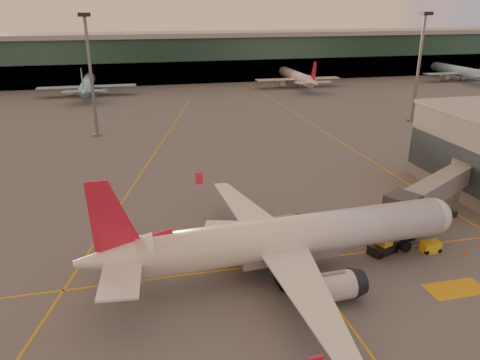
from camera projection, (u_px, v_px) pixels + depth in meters
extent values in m
plane|color=#4C4F54|center=(274.00, 291.00, 47.14)|extent=(600.00, 600.00, 0.00)
cube|color=gold|center=(261.00, 265.00, 51.69)|extent=(80.00, 0.25, 0.01)
cube|color=gold|center=(149.00, 162.00, 85.92)|extent=(31.30, 115.98, 0.01)
cube|color=gold|center=(305.00, 120.00, 117.42)|extent=(0.25, 160.00, 0.01)
cube|color=gold|center=(356.00, 334.00, 40.95)|extent=(0.25, 30.00, 0.01)
cube|color=gold|center=(455.00, 289.00, 47.43)|extent=(6.00, 3.00, 0.01)
cube|color=#19382D|center=(160.00, 59.00, 173.61)|extent=(400.00, 18.00, 16.00)
cube|color=gray|center=(159.00, 35.00, 170.52)|extent=(400.00, 20.00, 1.60)
cube|color=black|center=(163.00, 73.00, 167.28)|extent=(400.00, 1.00, 8.00)
cube|color=#2D3D47|center=(452.00, 164.00, 68.99)|extent=(0.30, 21.60, 6.00)
cylinder|color=slate|center=(91.00, 78.00, 98.47)|extent=(0.70, 0.70, 25.00)
cube|color=black|center=(84.00, 15.00, 94.01)|extent=(2.40, 2.40, 0.80)
cube|color=slate|center=(98.00, 135.00, 102.77)|extent=(1.60, 1.60, 0.50)
cylinder|color=slate|center=(418.00, 70.00, 111.20)|extent=(0.70, 0.70, 25.00)
cube|color=black|center=(426.00, 13.00, 106.74)|extent=(2.40, 2.40, 0.80)
cube|color=slate|center=(412.00, 120.00, 115.51)|extent=(1.60, 1.60, 0.50)
cylinder|color=silver|center=(298.00, 235.00, 49.18)|extent=(33.62, 6.08, 4.29)
sphere|color=silver|center=(433.00, 216.00, 53.64)|extent=(4.21, 4.21, 4.21)
cube|color=black|center=(442.00, 211.00, 53.78)|extent=(2.08, 2.89, 0.75)
cone|color=silver|center=(114.00, 259.00, 44.06)|extent=(7.55, 4.47, 4.08)
cube|color=silver|center=(121.00, 277.00, 40.84)|extent=(4.05, 7.20, 0.21)
cylinder|color=silver|center=(332.00, 287.00, 44.37)|extent=(4.63, 3.03, 2.79)
cylinder|color=black|center=(285.00, 280.00, 47.19)|extent=(2.01, 1.60, 1.93)
cylinder|color=black|center=(285.00, 275.00, 46.98)|extent=(0.39, 0.39, 1.18)
cube|color=silver|center=(117.00, 239.00, 47.42)|extent=(4.73, 7.47, 0.21)
cylinder|color=silver|center=(282.00, 228.00, 56.08)|extent=(4.63, 3.03, 2.79)
cylinder|color=black|center=(267.00, 254.00, 52.20)|extent=(2.01, 1.60, 1.93)
cylinder|color=black|center=(267.00, 249.00, 51.99)|extent=(0.39, 0.39, 1.18)
cube|color=slate|center=(287.00, 249.00, 49.34)|extent=(10.77, 4.00, 1.72)
cylinder|color=black|center=(404.00, 246.00, 53.94)|extent=(1.40, 0.93, 1.35)
cube|color=slate|center=(437.00, 188.00, 61.12)|extent=(18.07, 12.27, 2.70)
cube|color=#2D3035|center=(402.00, 207.00, 55.38)|extent=(4.66, 4.66, 3.00)
cube|color=#2D3035|center=(405.00, 228.00, 57.72)|extent=(1.60, 2.40, 2.40)
cylinder|color=black|center=(410.00, 238.00, 57.00)|extent=(0.80, 0.40, 0.80)
cylinder|color=black|center=(400.00, 230.00, 59.00)|extent=(0.80, 0.40, 0.80)
cylinder|color=slate|center=(434.00, 208.00, 62.15)|extent=(0.50, 0.50, 3.29)
cylinder|color=slate|center=(467.00, 171.00, 67.52)|extent=(4.40, 4.40, 3.00)
cylinder|color=slate|center=(463.00, 189.00, 68.55)|extent=(2.40, 2.40, 3.29)
cube|color=red|center=(232.00, 253.00, 53.00)|extent=(3.44, 2.94, 1.38)
cube|color=silver|center=(229.00, 236.00, 52.25)|extent=(5.77, 3.68, 2.58)
cylinder|color=black|center=(216.00, 259.00, 52.13)|extent=(0.89, 0.54, 0.83)
cylinder|color=black|center=(246.00, 260.00, 51.99)|extent=(0.89, 0.54, 0.83)
cube|color=gold|center=(431.00, 247.00, 54.41)|extent=(2.19, 1.36, 1.29)
cylinder|color=black|center=(427.00, 253.00, 53.84)|extent=(0.55, 0.29, 0.54)
cylinder|color=black|center=(439.00, 251.00, 54.27)|extent=(0.55, 0.29, 0.54)
cube|color=black|center=(383.00, 248.00, 54.19)|extent=(3.83, 2.85, 1.11)
cube|color=gold|center=(384.00, 243.00, 53.92)|extent=(1.86, 1.99, 0.91)
cylinder|color=black|center=(381.00, 256.00, 53.01)|extent=(0.77, 0.52, 0.70)
cylinder|color=black|center=(395.00, 250.00, 54.24)|extent=(0.77, 0.52, 0.70)
cone|color=#DF4D0B|center=(465.00, 251.00, 54.07)|extent=(0.45, 0.45, 0.57)
cube|color=#DF4D0B|center=(465.00, 253.00, 54.16)|extent=(0.39, 0.39, 0.03)
cone|color=#DF4D0B|center=(98.00, 292.00, 46.44)|extent=(0.44, 0.44, 0.56)
cube|color=#DF4D0B|center=(98.00, 294.00, 46.53)|extent=(0.38, 0.38, 0.03)
cone|color=#DF4D0B|center=(249.00, 206.00, 66.23)|extent=(0.49, 0.49, 0.62)
cube|color=#DF4D0B|center=(249.00, 208.00, 66.33)|extent=(0.42, 0.42, 0.03)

